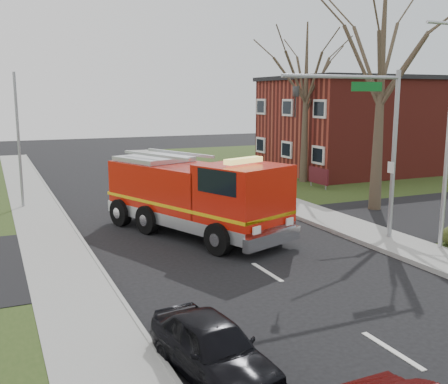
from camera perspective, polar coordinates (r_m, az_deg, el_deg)
name	(u,v)px	position (r m, az deg, el deg)	size (l,w,h in m)	color
ground	(267,272)	(17.74, 4.70, -8.71)	(120.00, 120.00, 0.00)	black
sidewalk_right	(410,249)	(21.28, 19.59, -5.82)	(2.40, 80.00, 0.15)	gray
sidewalk_left	(77,299)	(15.86, -15.75, -11.16)	(2.40, 80.00, 0.15)	gray
brick_building	(371,124)	(42.51, 15.73, 7.11)	(15.40, 10.40, 7.25)	maroon
health_center_sign	(319,176)	(33.30, 10.25, 1.72)	(0.12, 2.00, 1.40)	#491117
bare_tree_near	(382,62)	(27.21, 16.82, 13.36)	(6.00, 6.00, 12.00)	#352C1F
bare_tree_far	(306,86)	(35.31, 8.91, 11.38)	(5.25, 5.25, 10.50)	#352C1F
traffic_signal_mast	(369,125)	(20.99, 15.55, 7.04)	(5.29, 0.18, 6.80)	gray
streetlight_pole	(448,131)	(20.86, 23.16, 6.14)	(1.48, 0.16, 8.40)	#B7BABF
utility_pole_far	(19,142)	(28.79, -21.44, 5.09)	(0.14, 0.14, 7.00)	gray
fire_engine	(196,198)	(22.12, -3.06, -0.61)	(5.86, 9.14, 3.49)	#B81508
parked_car_maroon	(213,347)	(11.38, -1.22, -16.54)	(1.51, 3.75, 1.28)	black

